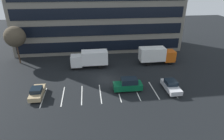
# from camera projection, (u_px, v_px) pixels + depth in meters

# --- Properties ---
(ground_plane) EXTENTS (120.00, 120.00, 0.00)m
(ground_plane) POSITION_uv_depth(u_px,v_px,m) (107.00, 80.00, 33.89)
(ground_plane) COLOR black
(office_building) EXTENTS (38.38, 10.45, 18.00)m
(office_building) POSITION_uv_depth(u_px,v_px,m) (99.00, 11.00, 46.23)
(office_building) COLOR slate
(office_building) RESTS_ON ground_plane
(lot_markings) EXTENTS (19.74, 5.40, 0.01)m
(lot_markings) POSITION_uv_depth(u_px,v_px,m) (110.00, 93.00, 29.98)
(lot_markings) COLOR silver
(lot_markings) RESTS_ON ground_plane
(box_truck_white) EXTENTS (7.19, 2.38, 3.33)m
(box_truck_white) POSITION_uv_depth(u_px,v_px,m) (90.00, 58.00, 37.91)
(box_truck_white) COLOR white
(box_truck_white) RESTS_ON ground_plane
(box_truck_orange) EXTENTS (7.33, 2.43, 3.40)m
(box_truck_orange) POSITION_uv_depth(u_px,v_px,m) (156.00, 55.00, 39.68)
(box_truck_orange) COLOR #D85914
(box_truck_orange) RESTS_ON ground_plane
(suv_forest) EXTENTS (4.45, 1.89, 2.01)m
(suv_forest) POSITION_uv_depth(u_px,v_px,m) (128.00, 85.00, 30.38)
(suv_forest) COLOR #0C5933
(suv_forest) RESTS_ON ground_plane
(sedan_tan) EXTENTS (1.75, 4.19, 1.50)m
(sedan_tan) POSITION_uv_depth(u_px,v_px,m) (37.00, 92.00, 28.84)
(sedan_tan) COLOR tan
(sedan_tan) RESTS_ON ground_plane
(sedan_silver) EXTENTS (1.86, 4.44, 1.59)m
(sedan_silver) POSITION_uv_depth(u_px,v_px,m) (171.00, 86.00, 30.47)
(sedan_silver) COLOR silver
(sedan_silver) RESTS_ON ground_plane
(bare_tree) EXTENTS (4.07, 4.07, 7.63)m
(bare_tree) POSITION_uv_depth(u_px,v_px,m) (15.00, 37.00, 38.27)
(bare_tree) COLOR #473323
(bare_tree) RESTS_ON ground_plane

